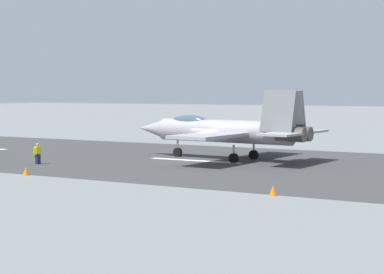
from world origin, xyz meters
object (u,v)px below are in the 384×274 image
crew_person (38,154)px  marker_cone_near (273,191)px  marker_cone_mid (26,171)px  fighter_jet (225,130)px

crew_person → marker_cone_near: crew_person is taller
marker_cone_mid → fighter_jet: bearing=-115.4°
crew_person → marker_cone_near: (-21.13, 5.32, -0.53)m
crew_person → marker_cone_mid: crew_person is taller
fighter_jet → crew_person: size_ratio=10.11×
marker_cone_near → marker_cone_mid: 17.30m
fighter_jet → marker_cone_mid: bearing=64.6°
fighter_jet → crew_person: fighter_jet is taller
fighter_jet → marker_cone_mid: fighter_jet is taller
marker_cone_near → fighter_jet: bearing=-55.8°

